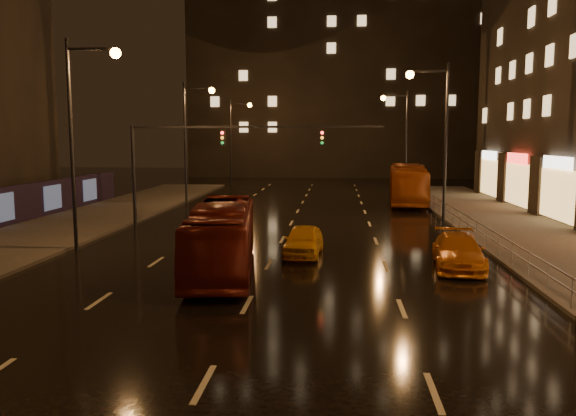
{
  "coord_description": "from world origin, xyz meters",
  "views": [
    {
      "loc": [
        2.88,
        -13.63,
        5.38
      ],
      "look_at": [
        0.86,
        9.66,
        2.5
      ],
      "focal_mm": 35.0,
      "sensor_mm": 36.0,
      "label": 1
    }
  ],
  "objects_px": {
    "bus_red": "(222,237)",
    "bus_curb": "(408,184)",
    "taxi_far": "(458,251)",
    "taxi_near": "(303,241)"
  },
  "relations": [
    {
      "from": "bus_red",
      "to": "bus_curb",
      "type": "height_order",
      "value": "bus_curb"
    },
    {
      "from": "bus_curb",
      "to": "bus_red",
      "type": "bearing_deg",
      "value": -108.16
    },
    {
      "from": "bus_red",
      "to": "bus_curb",
      "type": "relative_size",
      "value": 0.85
    },
    {
      "from": "taxi_far",
      "to": "bus_red",
      "type": "bearing_deg",
      "value": -165.56
    },
    {
      "from": "taxi_far",
      "to": "taxi_near",
      "type": "bearing_deg",
      "value": 169.77
    },
    {
      "from": "bus_red",
      "to": "taxi_far",
      "type": "bearing_deg",
      "value": 0.37
    },
    {
      "from": "taxi_near",
      "to": "taxi_far",
      "type": "bearing_deg",
      "value": -13.75
    },
    {
      "from": "bus_curb",
      "to": "taxi_far",
      "type": "xyz_separation_m",
      "value": [
        -0.8,
        -23.79,
        -0.94
      ]
    },
    {
      "from": "bus_curb",
      "to": "taxi_far",
      "type": "height_order",
      "value": "bus_curb"
    },
    {
      "from": "bus_red",
      "to": "bus_curb",
      "type": "bearing_deg",
      "value": 59.72
    }
  ]
}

